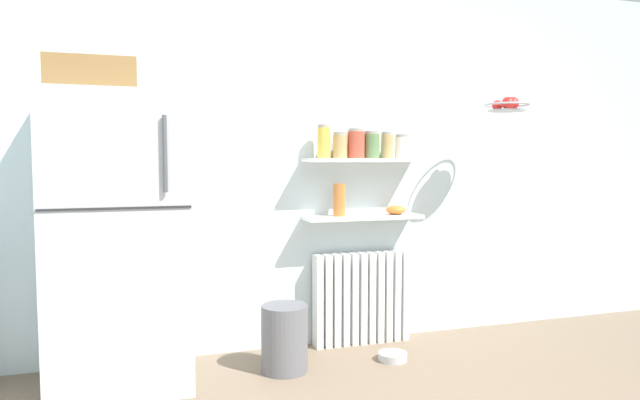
{
  "coord_description": "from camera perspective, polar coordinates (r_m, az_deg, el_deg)",
  "views": [
    {
      "loc": [
        -1.25,
        -1.73,
        1.3
      ],
      "look_at": [
        -0.18,
        1.6,
        1.05
      ],
      "focal_mm": 31.62,
      "sensor_mm": 36.0,
      "label": 1
    }
  ],
  "objects": [
    {
      "name": "wall_shelf_lower",
      "position": [
        3.93,
        4.43,
        -1.75
      ],
      "size": [
        0.84,
        0.22,
        0.02
      ],
      "primitive_type": "cube",
      "color": "white"
    },
    {
      "name": "back_wall",
      "position": [
        3.98,
        0.51,
        4.09
      ],
      "size": [
        7.04,
        0.1,
        2.6
      ],
      "primitive_type": "cube",
      "color": "silver",
      "rests_on": "ground_plane"
    },
    {
      "name": "hanging_fruit_basket",
      "position": [
        4.12,
        18.41,
        9.09
      ],
      "size": [
        0.31,
        0.31,
        0.1
      ],
      "color": "#B2B2B7"
    },
    {
      "name": "storage_jar_0",
      "position": [
        3.81,
        0.39,
        5.92
      ],
      "size": [
        0.09,
        0.09,
        0.23
      ],
      "color": "yellow",
      "rests_on": "wall_shelf_upper"
    },
    {
      "name": "refrigerator",
      "position": [
        3.42,
        -19.71,
        -3.29
      ],
      "size": [
        0.77,
        0.7,
        1.84
      ],
      "color": "#B7BABF",
      "rests_on": "ground_plane"
    },
    {
      "name": "storage_jar_3",
      "position": [
        3.93,
        5.26,
        5.57
      ],
      "size": [
        0.1,
        0.1,
        0.19
      ],
      "color": "#5B7F4C",
      "rests_on": "wall_shelf_upper"
    },
    {
      "name": "storage_jar_1",
      "position": [
        3.85,
        2.05,
        5.53
      ],
      "size": [
        0.1,
        0.1,
        0.18
      ],
      "color": "tan",
      "rests_on": "wall_shelf_upper"
    },
    {
      "name": "radiator",
      "position": [
        4.06,
        4.22,
        -9.85
      ],
      "size": [
        0.69,
        0.12,
        0.65
      ],
      "color": "white",
      "rests_on": "ground_plane"
    },
    {
      "name": "storage_jar_4",
      "position": [
        3.98,
        6.81,
        5.52
      ],
      "size": [
        0.08,
        0.08,
        0.18
      ],
      "color": "tan",
      "rests_on": "wall_shelf_upper"
    },
    {
      "name": "trash_bin",
      "position": [
        3.57,
        -3.61,
        -13.78
      ],
      "size": [
        0.29,
        0.29,
        0.41
      ],
      "primitive_type": "cylinder",
      "color": "slate",
      "rests_on": "ground_plane"
    },
    {
      "name": "storage_jar_2",
      "position": [
        3.89,
        3.67,
        5.7
      ],
      "size": [
        0.12,
        0.12,
        0.2
      ],
      "color": "#C64C38",
      "rests_on": "wall_shelf_upper"
    },
    {
      "name": "pet_food_bowl",
      "position": [
        3.82,
        7.36,
        -15.43
      ],
      "size": [
        0.19,
        0.19,
        0.05
      ],
      "primitive_type": "cylinder",
      "color": "#B7B7BC",
      "rests_on": "ground_plane"
    },
    {
      "name": "vase",
      "position": [
        3.86,
        1.96,
        0.01
      ],
      "size": [
        0.08,
        0.08,
        0.22
      ],
      "primitive_type": "cylinder",
      "color": "#CC7033",
      "rests_on": "wall_shelf_lower"
    },
    {
      "name": "shelf_bowl",
      "position": [
        4.03,
        7.68,
        -1.0
      ],
      "size": [
        0.14,
        0.14,
        0.06
      ],
      "primitive_type": "ellipsoid",
      "color": "orange",
      "rests_on": "wall_shelf_lower"
    },
    {
      "name": "storage_jar_5",
      "position": [
        4.03,
        8.32,
        5.37
      ],
      "size": [
        0.1,
        0.1,
        0.17
      ],
      "color": "silver",
      "rests_on": "wall_shelf_upper"
    },
    {
      "name": "wall_shelf_upper",
      "position": [
        3.91,
        4.46,
        4.04
      ],
      "size": [
        0.84,
        0.22,
        0.02
      ],
      "primitive_type": "cube",
      "color": "white"
    }
  ]
}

